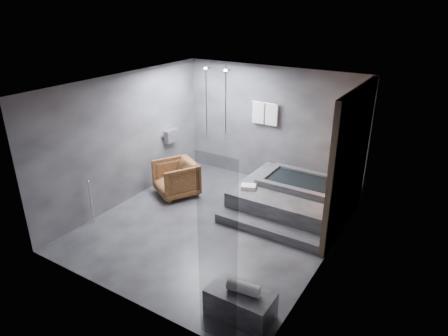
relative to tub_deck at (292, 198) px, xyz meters
The scene contains 7 objects.
room 2.02m from the tub_deck, 118.47° to the right, with size 5.00×5.04×2.82m.
tub_deck is the anchor object (origin of this frame).
tub_step 1.19m from the tub_deck, 90.00° to the right, with size 2.20×0.36×0.18m, color #323234.
concrete_bench 3.40m from the tub_deck, 79.49° to the right, with size 0.94×0.52×0.42m, color #363639.
driftwood_chair 2.65m from the tub_deck, 162.59° to the right, with size 0.86×0.89×0.81m, color #402310.
rolled_towel 3.42m from the tub_deck, 78.73° to the right, with size 0.17×0.17×0.47m, color silver.
deck_towel 1.00m from the tub_deck, 144.48° to the right, with size 0.30×0.22×0.08m, color white.
Camera 1 is at (3.81, -5.78, 4.19)m, focal length 32.00 mm.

